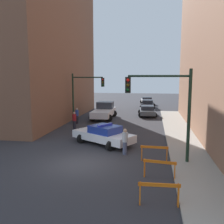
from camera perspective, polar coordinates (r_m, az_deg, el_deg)
The scene contains 17 objects.
ground_plane at distance 14.52m, azimuth -6.97°, elevation -11.63°, with size 120.00×120.00×0.00m, color #2D2D33.
sidewalk_right at distance 14.15m, azimuth 18.51°, elevation -12.29°, with size 2.40×44.00×0.12m.
building_corner_left at distance 31.64m, azimuth -21.60°, elevation 14.31°, with size 14.00×20.00×17.20m.
traffic_light_near at distance 14.18m, azimuth 12.64°, elevation 2.40°, with size 3.64×0.35×5.20m.
traffic_light_far at distance 26.23m, azimuth -6.64°, elevation 4.81°, with size 3.44×0.35×5.20m.
police_car at distance 18.13m, azimuth -1.93°, elevation -5.17°, with size 4.97×4.05×1.52m.
white_truck at distance 29.12m, azimuth -1.85°, elevation 0.26°, with size 2.65×5.40×1.90m.
parked_car_near at distance 31.35m, azimuth 8.07°, elevation 0.33°, with size 2.47×4.41×1.31m.
parked_car_mid at distance 38.95m, azimuth 8.16°, elevation 1.84°, with size 2.32×4.33×1.31m.
parked_car_far at distance 44.37m, azimuth 7.97°, elevation 2.61°, with size 2.54×4.45×1.31m.
pedestrian_crossing at distance 23.35m, azimuth -8.59°, elevation -1.90°, with size 0.50×0.50×1.66m.
pedestrian_corner at distance 26.23m, azimuth -8.01°, elevation -0.79°, with size 0.36×0.36×1.66m.
pedestrian_sidewalk at distance 15.79m, azimuth 2.99°, elevation -6.69°, with size 0.50×0.50×1.66m.
barrier_front at distance 10.08m, azimuth 10.71°, elevation -17.17°, with size 1.60×0.24×0.90m.
barrier_mid at distance 12.48m, azimuth 10.80°, elevation -12.08°, with size 1.59×0.36×0.90m.
barrier_back at distance 14.85m, azimuth 9.64°, elevation -8.73°, with size 1.60×0.19×0.90m.
traffic_cone at distance 17.65m, azimuth 1.35°, elevation -6.90°, with size 0.36×0.36×0.66m.
Camera 1 is at (3.91, -13.10, 4.90)m, focal length 40.00 mm.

